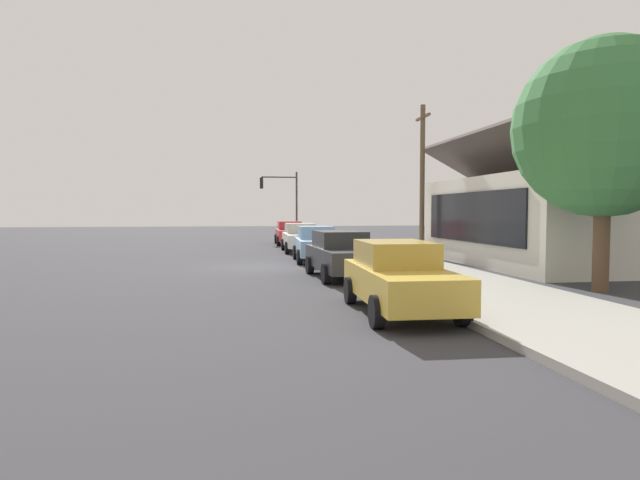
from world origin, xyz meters
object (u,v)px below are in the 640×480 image
Objects in this scene: car_mustard at (399,277)px; fire_hydrant_red at (388,263)px; car_cherry at (290,233)px; shade_tree at (604,128)px; car_ivory at (301,237)px; traffic_light_main at (282,195)px; car_charcoal at (342,254)px; utility_pole_wooden at (422,178)px; car_skyblue at (316,244)px.

car_mustard reaches higher than fire_hydrant_red.
shade_tree is (22.92, 6.43, 3.76)m from car_cherry.
car_ivory is 0.95× the size of traffic_light_main.
utility_pole_wooden reaches higher than car_charcoal.
shade_tree is at bearing 53.98° from car_charcoal.
car_mustard is at bearing -14.13° from fire_hydrant_red.
car_skyblue is 0.62× the size of shade_tree.
traffic_light_main is (-15.74, -0.13, 2.68)m from car_skyblue.
car_charcoal is 1.00× the size of car_mustard.
fire_hydrant_red is at bearing -27.45° from utility_pole_wooden.
car_cherry is 1.06× the size of car_mustard.
utility_pole_wooden reaches higher than car_cherry.
utility_pole_wooden is (4.51, 5.51, 3.11)m from car_ivory.
car_charcoal is 6.43m from car_mustard.
utility_pole_wooden is at bearing 27.86° from car_cherry.
utility_pole_wooden reaches higher than shade_tree.
car_mustard is at bearing 0.18° from traffic_light_main.
car_skyblue is 6.03m from car_charcoal.
car_skyblue is 0.85× the size of traffic_light_main.
car_skyblue reaches higher than fire_hydrant_red.
car_skyblue is 6.42m from fire_hydrant_red.
fire_hydrant_red is at bearing 16.64° from car_skyblue.
traffic_light_main reaches higher than car_skyblue.
shade_tree reaches higher than car_charcoal.
shade_tree reaches higher than car_cherry.
car_charcoal is (12.01, -0.06, -0.00)m from car_ivory.
car_ivory is at bearing -177.40° from car_skyblue.
car_charcoal and car_mustard have the same top height.
car_ivory is at bearing 177.33° from car_charcoal.
car_skyblue is at bearing 0.99° from car_ivory.
fire_hydrant_red is (7.70, -4.00, -3.43)m from utility_pole_wooden.
fire_hydrant_red is at bearing 167.73° from car_mustard.
car_cherry is 1.06× the size of car_charcoal.
utility_pole_wooden is at bearing -175.27° from shade_tree.
car_skyblue is (12.53, -0.08, -0.00)m from car_cherry.
car_ivory is 10.12m from traffic_light_main.
fire_hydrant_red is at bearing 80.52° from car_charcoal.
car_ivory is at bearing -129.31° from utility_pole_wooden.
utility_pole_wooden reaches higher than traffic_light_main.
car_skyblue is 0.59× the size of utility_pole_wooden.
shade_tree is 11.92m from utility_pole_wooden.
car_cherry is 12.71m from utility_pole_wooden.
car_ivory is at bearing -172.96° from fire_hydrant_red.
car_mustard is at bearing -21.79° from utility_pole_wooden.
car_skyblue is at bearing 0.47° from traffic_light_main.
traffic_light_main reaches higher than fire_hydrant_red.
car_mustard is (12.46, -0.04, 0.00)m from car_skyblue.
car_ivory is at bearing 0.89° from traffic_light_main.
car_ivory and car_skyblue have the same top height.
traffic_light_main is 15.35m from utility_pole_wooden.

